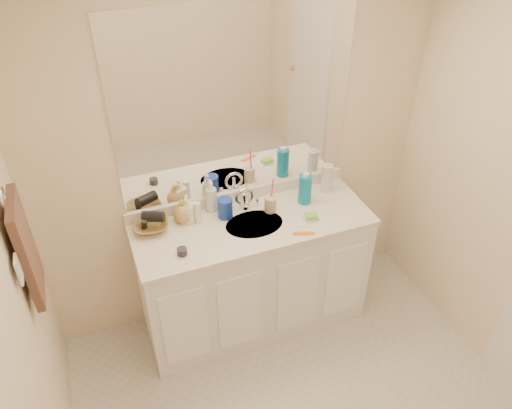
{
  "coord_description": "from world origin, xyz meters",
  "views": [
    {
      "loc": [
        -0.88,
        -1.3,
        2.81
      ],
      "look_at": [
        0.0,
        0.97,
        1.05
      ],
      "focal_mm": 35.0,
      "sensor_mm": 36.0,
      "label": 1
    }
  ],
  "objects": [
    {
      "name": "soap_bottle_white",
      "position": [
        -0.2,
        1.25,
        0.99
      ],
      "size": [
        0.1,
        0.1,
        0.22
      ],
      "primitive_type": "imported",
      "rotation": [
        0.0,
        0.0,
        -0.25
      ],
      "color": "white",
      "rests_on": "countertop"
    },
    {
      "name": "countertop",
      "position": [
        0.0,
        1.02,
        0.86
      ],
      "size": [
        1.52,
        0.57,
        0.03
      ],
      "primitive_type": "cube",
      "color": "white",
      "rests_on": "vanity_cabinet"
    },
    {
      "name": "dark_jar",
      "position": [
        -0.49,
        0.89,
        0.9
      ],
      "size": [
        0.07,
        0.07,
        0.04
      ],
      "primitive_type": "cylinder",
      "rotation": [
        0.0,
        0.0,
        0.31
      ],
      "color": "#2A2B30",
      "rests_on": "countertop"
    },
    {
      "name": "towel_ring",
      "position": [
        -1.27,
        0.77,
        1.55
      ],
      "size": [
        0.01,
        0.11,
        0.11
      ],
      "primitive_type": "torus",
      "rotation": [
        0.0,
        1.57,
        0.0
      ],
      "color": "silver",
      "rests_on": "wall_left"
    },
    {
      "name": "backsplash",
      "position": [
        0.0,
        1.29,
        0.92
      ],
      "size": [
        1.52,
        0.03,
        0.08
      ],
      "primitive_type": "cube",
      "color": "white",
      "rests_on": "countertop"
    },
    {
      "name": "clear_pump_bottle",
      "position": [
        0.59,
        1.18,
        0.98
      ],
      "size": [
        0.1,
        0.1,
        0.2
      ],
      "primitive_type": "cylinder",
      "rotation": [
        0.0,
        0.0,
        0.39
      ],
      "color": "silver",
      "rests_on": "countertop"
    },
    {
      "name": "tan_cup",
      "position": [
        0.15,
        1.1,
        0.93
      ],
      "size": [
        0.09,
        0.09,
        0.11
      ],
      "primitive_type": "cylinder",
      "rotation": [
        0.0,
        0.0,
        -0.13
      ],
      "color": "#C6B48B",
      "rests_on": "countertop"
    },
    {
      "name": "extra_white_bottle",
      "position": [
        -0.32,
        1.16,
        0.95
      ],
      "size": [
        0.06,
        0.06,
        0.14
      ],
      "primitive_type": "cylinder",
      "rotation": [
        0.0,
        0.0,
        0.39
      ],
      "color": "white",
      "rests_on": "countertop"
    },
    {
      "name": "soap_bottle_cream",
      "position": [
        -0.38,
        1.19,
        0.97
      ],
      "size": [
        0.11,
        0.11,
        0.19
      ],
      "primitive_type": "imported",
      "rotation": [
        0.0,
        0.0,
        -0.36
      ],
      "color": "#FDFDCE",
      "rests_on": "countertop"
    },
    {
      "name": "orange_comb",
      "position": [
        0.25,
        0.8,
        0.88
      ],
      "size": [
        0.14,
        0.07,
        0.01
      ],
      "primitive_type": "cube",
      "rotation": [
        0.0,
        0.0,
        -0.35
      ],
      "color": "orange",
      "rests_on": "countertop"
    },
    {
      "name": "soap_dish",
      "position": [
        0.35,
        0.92,
        0.89
      ],
      "size": [
        0.09,
        0.08,
        0.01
      ],
      "primitive_type": "cube",
      "rotation": [
        0.0,
        0.0,
        0.08
      ],
      "color": "silver",
      "rests_on": "countertop"
    },
    {
      "name": "vanity_cabinet",
      "position": [
        0.0,
        1.02,
        0.42
      ],
      "size": [
        1.5,
        0.55,
        0.85
      ],
      "primitive_type": "cube",
      "color": "white",
      "rests_on": "floor"
    },
    {
      "name": "green_soap",
      "position": [
        0.35,
        0.92,
        0.9
      ],
      "size": [
        0.09,
        0.07,
        0.03
      ],
      "primitive_type": "cube",
      "rotation": [
        0.0,
        0.0,
        -0.26
      ],
      "color": "#78DE36",
      "rests_on": "soap_dish"
    },
    {
      "name": "mouthwash_bottle",
      "position": [
        0.4,
        1.11,
        0.98
      ],
      "size": [
        0.11,
        0.11,
        0.21
      ],
      "primitive_type": "cylinder",
      "rotation": [
        0.0,
        0.0,
        0.36
      ],
      "color": "#0E7DB0",
      "rests_on": "countertop"
    },
    {
      "name": "faucet",
      "position": [
        0.0,
        1.18,
        0.94
      ],
      "size": [
        0.02,
        0.02,
        0.11
      ],
      "primitive_type": "cylinder",
      "color": "silver",
      "rests_on": "countertop"
    },
    {
      "name": "wall_left",
      "position": [
        -1.3,
        0.0,
        1.2
      ],
      "size": [
        0.02,
        2.6,
        2.4
      ],
      "primitive_type": "cube",
      "color": "#F6E3C1",
      "rests_on": "floor"
    },
    {
      "name": "toothbrush",
      "position": [
        0.16,
        1.1,
        1.03
      ],
      "size": [
        0.01,
        0.04,
        0.21
      ],
      "primitive_type": "cylinder",
      "rotation": [
        0.14,
        0.0,
        -0.01
      ],
      "color": "#FF43A6",
      "rests_on": "tan_cup"
    },
    {
      "name": "hair_dryer",
      "position": [
        -0.59,
        1.19,
        0.97
      ],
      "size": [
        0.15,
        0.12,
        0.07
      ],
      "primitive_type": "cylinder",
      "rotation": [
        0.0,
        1.57,
        -0.42
      ],
      "color": "black",
      "rests_on": "wicker_basket"
    },
    {
      "name": "hand_towel",
      "position": [
        -1.25,
        0.77,
        1.25
      ],
      "size": [
        0.04,
        0.32,
        0.55
      ],
      "primitive_type": "cube",
      "color": "#3E2921",
      "rests_on": "towel_ring"
    },
    {
      "name": "wicker_basket",
      "position": [
        -0.61,
        1.19,
        0.91
      ],
      "size": [
        0.24,
        0.24,
        0.05
      ],
      "primitive_type": "imported",
      "rotation": [
        0.0,
        0.0,
        -0.15
      ],
      "color": "olive",
      "rests_on": "countertop"
    },
    {
      "name": "wall_back",
      "position": [
        0.0,
        1.3,
        1.2
      ],
      "size": [
        2.6,
        0.02,
        2.4
      ],
      "primitive_type": "cube",
      "color": "#F6E3C1",
      "rests_on": "floor"
    },
    {
      "name": "switch_plate",
      "position": [
        -1.27,
        0.57,
        1.3
      ],
      "size": [
        0.01,
        0.08,
        0.13
      ],
      "primitive_type": "cube",
      "color": "white",
      "rests_on": "wall_left"
    },
    {
      "name": "mirror",
      "position": [
        0.0,
        1.29,
        1.56
      ],
      "size": [
        1.48,
        0.01,
        1.2
      ],
      "primitive_type": "cube",
      "color": "white",
      "rests_on": "wall_back"
    },
    {
      "name": "sink_basin",
      "position": [
        0.0,
        1.0,
        0.87
      ],
      "size": [
        0.37,
        0.37,
        0.02
      ],
      "primitive_type": "cylinder",
      "color": "silver",
      "rests_on": "countertop"
    },
    {
      "name": "ceiling",
      "position": [
        0.0,
        0.0,
        2.4
      ],
      "size": [
        2.6,
        2.6,
        0.02
      ],
      "primitive_type": "cube",
      "color": "white",
      "rests_on": "wall_back"
    },
    {
      "name": "soap_bottle_yellow",
      "position": [
        -0.4,
        1.2,
        0.96
      ],
      "size": [
        0.16,
        0.16,
        0.16
      ],
      "primitive_type": "imported",
      "rotation": [
        0.0,
        0.0,
        -0.34
      ],
      "color": "tan",
      "rests_on": "countertop"
    },
    {
      "name": "blue_mug",
      "position": [
        -0.14,
        1.14,
        0.95
      ],
      "size": [
        0.11,
        0.11,
        0.13
      ],
      "primitive_type": "cylinder",
      "rotation": [
        0.0,
        0.0,
        -0.15
      ],
      "color": "#16359B",
      "rests_on": "countertop"
    }
  ]
}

